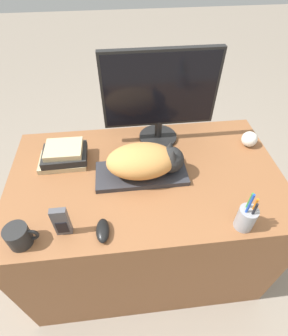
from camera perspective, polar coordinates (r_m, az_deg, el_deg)
ground_plane at (r=1.69m, az=1.93°, el=-28.92°), size 12.00×12.00×0.00m
desk at (r=1.50m, az=0.34°, el=-11.33°), size 1.25×0.73×0.75m
keyboard at (r=1.19m, az=-0.56°, el=-1.22°), size 0.41×0.17×0.02m
cat at (r=1.13m, az=0.59°, el=1.66°), size 0.34×0.19×0.14m
monitor at (r=1.25m, az=3.52°, el=15.79°), size 0.53×0.20×0.46m
computer_mouse at (r=1.02m, az=-8.96°, el=-13.30°), size 0.05×0.10×0.03m
coffee_mug at (r=1.06m, az=-25.55°, el=-13.23°), size 0.12×0.09×0.08m
pen_cup at (r=1.06m, az=21.34°, el=-10.01°), size 0.07×0.07×0.20m
baseball at (r=1.43m, az=21.97°, el=5.86°), size 0.08×0.08×0.08m
phone at (r=1.01m, az=-17.54°, el=-11.12°), size 0.06×0.03×0.14m
book_stack at (r=1.29m, az=-16.99°, el=2.67°), size 0.23×0.16×0.09m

